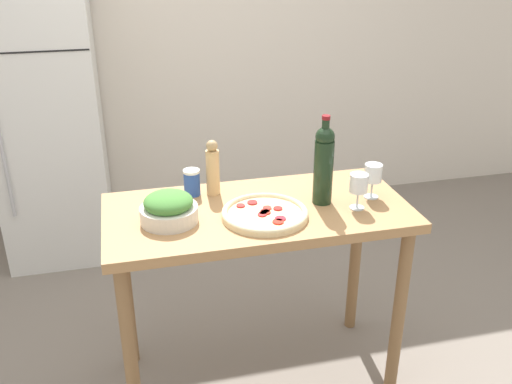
{
  "coord_description": "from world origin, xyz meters",
  "views": [
    {
      "loc": [
        -0.51,
        -2.06,
        1.94
      ],
      "look_at": [
        0.0,
        0.03,
        0.95
      ],
      "focal_mm": 40.0,
      "sensor_mm": 36.0,
      "label": 1
    }
  ],
  "objects_px": {
    "refrigerator": "(47,110)",
    "homemade_pizza": "(265,214)",
    "pepper_mill": "(213,168)",
    "salt_canister": "(192,182)",
    "wine_glass_far": "(373,174)",
    "wine_bottle": "(324,163)",
    "wine_glass_near": "(359,185)",
    "salad_bowl": "(169,208)"
  },
  "relations": [
    {
      "from": "homemade_pizza",
      "to": "pepper_mill",
      "type": "bearing_deg",
      "value": 120.91
    },
    {
      "from": "homemade_pizza",
      "to": "salt_canister",
      "type": "relative_size",
      "value": 3.0
    },
    {
      "from": "homemade_pizza",
      "to": "refrigerator",
      "type": "bearing_deg",
      "value": 121.03
    },
    {
      "from": "wine_glass_near",
      "to": "pepper_mill",
      "type": "relative_size",
      "value": 0.62
    },
    {
      "from": "pepper_mill",
      "to": "salad_bowl",
      "type": "xyz_separation_m",
      "value": [
        -0.21,
        -0.22,
        -0.06
      ]
    },
    {
      "from": "wine_bottle",
      "to": "refrigerator",
      "type": "bearing_deg",
      "value": 128.94
    },
    {
      "from": "salt_canister",
      "to": "salad_bowl",
      "type": "bearing_deg",
      "value": -118.33
    },
    {
      "from": "wine_bottle",
      "to": "wine_glass_far",
      "type": "relative_size",
      "value": 2.51
    },
    {
      "from": "refrigerator",
      "to": "wine_bottle",
      "type": "bearing_deg",
      "value": -51.06
    },
    {
      "from": "wine_glass_far",
      "to": "wine_glass_near",
      "type": "bearing_deg",
      "value": -140.19
    },
    {
      "from": "wine_glass_far",
      "to": "salad_bowl",
      "type": "bearing_deg",
      "value": -178.76
    },
    {
      "from": "wine_glass_far",
      "to": "pepper_mill",
      "type": "relative_size",
      "value": 0.62
    },
    {
      "from": "wine_glass_near",
      "to": "pepper_mill",
      "type": "height_order",
      "value": "pepper_mill"
    },
    {
      "from": "refrigerator",
      "to": "pepper_mill",
      "type": "xyz_separation_m",
      "value": [
        0.8,
        -1.33,
        0.07
      ]
    },
    {
      "from": "homemade_pizza",
      "to": "salad_bowl",
      "type": "bearing_deg",
      "value": 172.05
    },
    {
      "from": "pepper_mill",
      "to": "wine_glass_far",
      "type": "bearing_deg",
      "value": -16.9
    },
    {
      "from": "salad_bowl",
      "to": "homemade_pizza",
      "type": "bearing_deg",
      "value": -7.95
    },
    {
      "from": "wine_glass_far",
      "to": "salt_canister",
      "type": "bearing_deg",
      "value": 164.34
    },
    {
      "from": "wine_glass_near",
      "to": "salad_bowl",
      "type": "bearing_deg",
      "value": 175.1
    },
    {
      "from": "salad_bowl",
      "to": "homemade_pizza",
      "type": "xyz_separation_m",
      "value": [
        0.38,
        -0.05,
        -0.04
      ]
    },
    {
      "from": "wine_glass_far",
      "to": "pepper_mill",
      "type": "distance_m",
      "value": 0.69
    },
    {
      "from": "pepper_mill",
      "to": "homemade_pizza",
      "type": "distance_m",
      "value": 0.33
    },
    {
      "from": "refrigerator",
      "to": "salt_canister",
      "type": "relative_size",
      "value": 16.14
    },
    {
      "from": "wine_bottle",
      "to": "salad_bowl",
      "type": "height_order",
      "value": "wine_bottle"
    },
    {
      "from": "refrigerator",
      "to": "salad_bowl",
      "type": "xyz_separation_m",
      "value": [
        0.59,
        -1.55,
        0.0
      ]
    },
    {
      "from": "refrigerator",
      "to": "homemade_pizza",
      "type": "distance_m",
      "value": 1.87
    },
    {
      "from": "wine_bottle",
      "to": "wine_glass_near",
      "type": "distance_m",
      "value": 0.17
    },
    {
      "from": "pepper_mill",
      "to": "salad_bowl",
      "type": "distance_m",
      "value": 0.31
    },
    {
      "from": "salad_bowl",
      "to": "wine_glass_far",
      "type": "bearing_deg",
      "value": 1.24
    },
    {
      "from": "refrigerator",
      "to": "pepper_mill",
      "type": "relative_size",
      "value": 7.63
    },
    {
      "from": "salt_canister",
      "to": "refrigerator",
      "type": "bearing_deg",
      "value": 118.25
    },
    {
      "from": "refrigerator",
      "to": "homemade_pizza",
      "type": "bearing_deg",
      "value": -58.97
    },
    {
      "from": "pepper_mill",
      "to": "salad_bowl",
      "type": "bearing_deg",
      "value": -134.54
    },
    {
      "from": "wine_bottle",
      "to": "homemade_pizza",
      "type": "bearing_deg",
      "value": -164.31
    },
    {
      "from": "wine_glass_near",
      "to": "pepper_mill",
      "type": "distance_m",
      "value": 0.62
    },
    {
      "from": "wine_glass_near",
      "to": "wine_glass_far",
      "type": "xyz_separation_m",
      "value": [
        0.1,
        0.08,
        0.0
      ]
    },
    {
      "from": "salad_bowl",
      "to": "wine_bottle",
      "type": "bearing_deg",
      "value": 2.05
    },
    {
      "from": "wine_glass_far",
      "to": "salt_canister",
      "type": "height_order",
      "value": "wine_glass_far"
    },
    {
      "from": "refrigerator",
      "to": "pepper_mill",
      "type": "bearing_deg",
      "value": -58.95
    },
    {
      "from": "wine_glass_near",
      "to": "salad_bowl",
      "type": "relative_size",
      "value": 0.66
    },
    {
      "from": "pepper_mill",
      "to": "salt_canister",
      "type": "bearing_deg",
      "value": 173.66
    },
    {
      "from": "wine_glass_near",
      "to": "salt_canister",
      "type": "bearing_deg",
      "value": 155.51
    }
  ]
}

